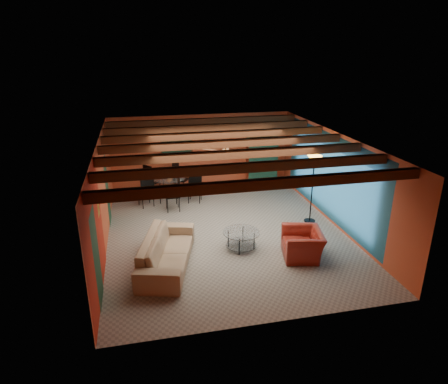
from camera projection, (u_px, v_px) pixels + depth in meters
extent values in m
cube|color=gray|center=(226.00, 232.00, 11.25)|extent=(6.50, 8.00, 0.01)
cube|color=silver|center=(226.00, 139.00, 10.31)|extent=(6.50, 8.00, 0.01)
cube|color=#B84A2A|center=(201.00, 151.00, 14.44)|extent=(6.50, 0.02, 2.70)
cube|color=#A02012|center=(102.00, 197.00, 10.12)|extent=(0.02, 8.00, 2.70)
cube|color=#296677|center=(335.00, 179.00, 11.44)|extent=(0.02, 8.00, 2.70)
imported|color=#977D61|center=(167.00, 251.00, 9.44)|extent=(1.66, 2.79, 0.76)
imported|color=maroon|center=(302.00, 244.00, 9.86)|extent=(1.14, 1.24, 0.70)
cube|color=maroon|center=(261.00, 161.00, 14.76)|extent=(1.08, 0.58, 1.84)
cube|color=black|center=(177.00, 145.00, 14.11)|extent=(1.05, 0.03, 0.65)
imported|color=#26661E|center=(262.00, 131.00, 14.37)|extent=(0.47, 0.43, 0.43)
imported|color=orange|center=(168.00, 166.00, 13.08)|extent=(0.21, 0.21, 0.19)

